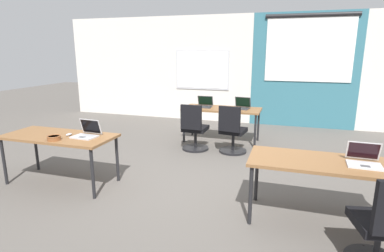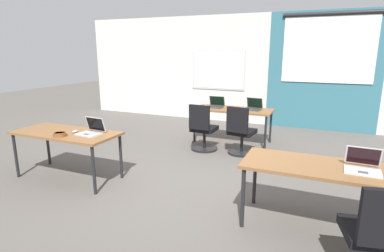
{
  "view_description": "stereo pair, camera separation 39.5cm",
  "coord_description": "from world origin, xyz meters",
  "px_view_note": "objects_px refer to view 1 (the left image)",
  "views": [
    {
      "loc": [
        1.35,
        -4.07,
        1.88
      ],
      "look_at": [
        0.11,
        -0.21,
        0.9
      ],
      "focal_mm": 29.02,
      "sensor_mm": 36.0,
      "label": 1
    },
    {
      "loc": [
        1.72,
        -3.93,
        1.88
      ],
      "look_at": [
        0.11,
        -0.21,
        0.9
      ],
      "focal_mm": 29.02,
      "sensor_mm": 36.0,
      "label": 2
    }
  ],
  "objects_px": {
    "desk_near_right": "(324,166)",
    "laptop_far_right": "(241,106)",
    "mouse_near_left_inner": "(69,134)",
    "mouse_far_left": "(194,106)",
    "laptop_near_left_inner": "(87,133)",
    "chair_far_right": "(232,134)",
    "laptop_far_left": "(204,105)",
    "snack_bowl": "(54,138)",
    "laptop_near_right_end": "(364,160)",
    "chair_far_left": "(194,131)",
    "chair_near_right_end": "(384,232)",
    "desk_far_center": "(222,111)",
    "mouse_far_right": "(230,107)",
    "desk_near_left": "(59,139)"
  },
  "relations": [
    {
      "from": "desk_near_right",
      "to": "laptop_far_right",
      "type": "relative_size",
      "value": 4.32
    },
    {
      "from": "laptop_far_right",
      "to": "mouse_near_left_inner",
      "type": "xyz_separation_m",
      "value": [
        -1.99,
        -2.86,
        -0.03
      ]
    },
    {
      "from": "mouse_far_left",
      "to": "laptop_near_left_inner",
      "type": "height_order",
      "value": "laptop_near_left_inner"
    },
    {
      "from": "mouse_far_left",
      "to": "chair_far_right",
      "type": "bearing_deg",
      "value": -36.65
    },
    {
      "from": "laptop_far_left",
      "to": "snack_bowl",
      "type": "bearing_deg",
      "value": -112.92
    },
    {
      "from": "laptop_near_right_end",
      "to": "mouse_near_left_inner",
      "type": "height_order",
      "value": "laptop_near_right_end"
    },
    {
      "from": "desk_near_right",
      "to": "laptop_far_left",
      "type": "xyz_separation_m",
      "value": [
        -2.14,
        2.83,
        0.11
      ]
    },
    {
      "from": "desk_near_right",
      "to": "laptop_far_right",
      "type": "distance_m",
      "value": 3.18
    },
    {
      "from": "laptop_far_right",
      "to": "chair_far_right",
      "type": "relative_size",
      "value": 0.4
    },
    {
      "from": "chair_far_left",
      "to": "mouse_near_left_inner",
      "type": "relative_size",
      "value": 8.61
    },
    {
      "from": "chair_near_right_end",
      "to": "chair_far_left",
      "type": "xyz_separation_m",
      "value": [
        -2.56,
        2.76,
        0.0
      ]
    },
    {
      "from": "desk_near_right",
      "to": "laptop_near_right_end",
      "type": "distance_m",
      "value": 0.4
    },
    {
      "from": "laptop_far_right",
      "to": "mouse_far_left",
      "type": "bearing_deg",
      "value": -168.38
    },
    {
      "from": "desk_far_center",
      "to": "mouse_near_left_inner",
      "type": "height_order",
      "value": "mouse_near_left_inner"
    },
    {
      "from": "laptop_near_left_inner",
      "to": "mouse_far_left",
      "type": "bearing_deg",
      "value": 79.49
    },
    {
      "from": "mouse_near_left_inner",
      "to": "snack_bowl",
      "type": "relative_size",
      "value": 0.6
    },
    {
      "from": "mouse_far_left",
      "to": "snack_bowl",
      "type": "height_order",
      "value": "snack_bowl"
    },
    {
      "from": "mouse_near_left_inner",
      "to": "snack_bowl",
      "type": "distance_m",
      "value": 0.25
    },
    {
      "from": "mouse_far_right",
      "to": "mouse_near_left_inner",
      "type": "distance_m",
      "value": 3.31
    },
    {
      "from": "desk_near_left",
      "to": "laptop_far_right",
      "type": "bearing_deg",
      "value": 53.33
    },
    {
      "from": "laptop_near_right_end",
      "to": "snack_bowl",
      "type": "xyz_separation_m",
      "value": [
        -3.76,
        -0.24,
        -0.01
      ]
    },
    {
      "from": "chair_far_left",
      "to": "desk_near_left",
      "type": "bearing_deg",
      "value": 57.79
    },
    {
      "from": "laptop_far_left",
      "to": "mouse_far_left",
      "type": "xyz_separation_m",
      "value": [
        -0.23,
        -0.0,
        -0.03
      ]
    },
    {
      "from": "desk_far_center",
      "to": "mouse_far_left",
      "type": "xyz_separation_m",
      "value": [
        -0.62,
        0.03,
        0.08
      ]
    },
    {
      "from": "mouse_far_right",
      "to": "laptop_far_left",
      "type": "xyz_separation_m",
      "value": [
        -0.55,
        -0.0,
        0.03
      ]
    },
    {
      "from": "laptop_far_left",
      "to": "snack_bowl",
      "type": "height_order",
      "value": "laptop_far_left"
    },
    {
      "from": "laptop_far_right",
      "to": "desk_near_left",
      "type": "bearing_deg",
      "value": -118.13
    },
    {
      "from": "chair_far_right",
      "to": "laptop_near_left_inner",
      "type": "xyz_separation_m",
      "value": [
        -1.68,
        -2.04,
        0.39
      ]
    },
    {
      "from": "mouse_far_right",
      "to": "mouse_far_left",
      "type": "relative_size",
      "value": 1.11
    },
    {
      "from": "desk_near_right",
      "to": "laptop_far_right",
      "type": "bearing_deg",
      "value": 115.2
    },
    {
      "from": "mouse_far_right",
      "to": "desk_far_center",
      "type": "bearing_deg",
      "value": -167.5
    },
    {
      "from": "laptop_far_right",
      "to": "desk_near_right",
      "type": "bearing_deg",
      "value": -56.26
    },
    {
      "from": "mouse_near_left_inner",
      "to": "desk_near_right",
      "type": "bearing_deg",
      "value": -0.38
    },
    {
      "from": "desk_far_center",
      "to": "laptop_near_right_end",
      "type": "xyz_separation_m",
      "value": [
        2.13,
        -2.79,
        0.11
      ]
    },
    {
      "from": "desk_near_right",
      "to": "desk_far_center",
      "type": "xyz_separation_m",
      "value": [
        -1.75,
        2.8,
        0.0
      ]
    },
    {
      "from": "laptop_far_left",
      "to": "chair_near_right_end",
      "type": "bearing_deg",
      "value": -54.83
    },
    {
      "from": "laptop_far_right",
      "to": "laptop_near_right_end",
      "type": "xyz_separation_m",
      "value": [
        1.74,
        -2.87,
        -0.0
      ]
    },
    {
      "from": "desk_far_center",
      "to": "snack_bowl",
      "type": "bearing_deg",
      "value": -118.26
    },
    {
      "from": "chair_far_left",
      "to": "snack_bowl",
      "type": "relative_size",
      "value": 5.18
    },
    {
      "from": "laptop_near_right_end",
      "to": "snack_bowl",
      "type": "height_order",
      "value": "laptop_near_right_end"
    },
    {
      "from": "desk_near_left",
      "to": "chair_near_right_end",
      "type": "height_order",
      "value": "chair_near_right_end"
    },
    {
      "from": "chair_far_right",
      "to": "snack_bowl",
      "type": "height_order",
      "value": "chair_far_right"
    },
    {
      "from": "laptop_far_right",
      "to": "laptop_near_right_end",
      "type": "bearing_deg",
      "value": -50.21
    },
    {
      "from": "laptop_far_left",
      "to": "chair_far_left",
      "type": "xyz_separation_m",
      "value": [
        0.02,
        -0.79,
        -0.39
      ]
    },
    {
      "from": "desk_near_right",
      "to": "snack_bowl",
      "type": "height_order",
      "value": "snack_bowl"
    },
    {
      "from": "chair_near_right_end",
      "to": "laptop_near_left_inner",
      "type": "height_order",
      "value": "laptop_near_left_inner"
    },
    {
      "from": "desk_far_center",
      "to": "mouse_far_right",
      "type": "distance_m",
      "value": 0.18
    },
    {
      "from": "mouse_far_left",
      "to": "desk_far_center",
      "type": "bearing_deg",
      "value": -2.34
    },
    {
      "from": "desk_near_right",
      "to": "laptop_far_left",
      "type": "height_order",
      "value": "laptop_far_left"
    },
    {
      "from": "laptop_near_left_inner",
      "to": "mouse_near_left_inner",
      "type": "relative_size",
      "value": 3.26
    }
  ]
}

